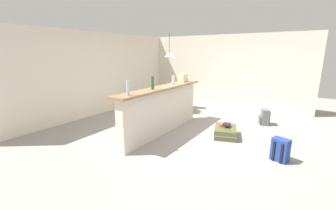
{
  "coord_description": "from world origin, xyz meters",
  "views": [
    {
      "loc": [
        -4.69,
        -2.5,
        1.92
      ],
      "look_at": [
        -0.28,
        0.4,
        0.63
      ],
      "focal_mm": 23.45,
      "sensor_mm": 36.0,
      "label": 1
    }
  ],
  "objects_px": {
    "pendant_lamp": "(169,55)",
    "book_stack": "(225,125)",
    "dining_table": "(171,90)",
    "bottle_green": "(153,83)",
    "grocery_bag": "(183,78)",
    "backpack_blue": "(280,150)",
    "bottle_clear": "(128,88)",
    "bottle_white": "(173,80)",
    "backpack_grey": "(265,117)",
    "dining_chair_near_partition": "(183,97)",
    "bottle_blue": "(186,77)",
    "suitcase_flat_olive": "(225,132)"
  },
  "relations": [
    {
      "from": "pendant_lamp",
      "to": "book_stack",
      "type": "distance_m",
      "value": 3.23
    },
    {
      "from": "dining_table",
      "to": "bottle_green",
      "type": "bearing_deg",
      "value": -156.39
    },
    {
      "from": "grocery_bag",
      "to": "backpack_blue",
      "type": "xyz_separation_m",
      "value": [
        -1.0,
        -2.6,
        -1.03
      ]
    },
    {
      "from": "backpack_blue",
      "to": "grocery_bag",
      "type": "bearing_deg",
      "value": 68.99
    },
    {
      "from": "pendant_lamp",
      "to": "book_stack",
      "type": "relative_size",
      "value": 3.13
    },
    {
      "from": "bottle_clear",
      "to": "backpack_blue",
      "type": "height_order",
      "value": "bottle_clear"
    },
    {
      "from": "bottle_clear",
      "to": "book_stack",
      "type": "xyz_separation_m",
      "value": [
        1.86,
        -1.25,
        -1.01
      ]
    },
    {
      "from": "bottle_green",
      "to": "bottle_white",
      "type": "distance_m",
      "value": 0.81
    },
    {
      "from": "bottle_clear",
      "to": "backpack_grey",
      "type": "distance_m",
      "value": 3.87
    },
    {
      "from": "dining_chair_near_partition",
      "to": "book_stack",
      "type": "bearing_deg",
      "value": -124.22
    },
    {
      "from": "bottle_white",
      "to": "backpack_blue",
      "type": "height_order",
      "value": "bottle_white"
    },
    {
      "from": "bottle_blue",
      "to": "grocery_bag",
      "type": "distance_m",
      "value": 0.24
    },
    {
      "from": "grocery_bag",
      "to": "backpack_grey",
      "type": "height_order",
      "value": "grocery_bag"
    },
    {
      "from": "suitcase_flat_olive",
      "to": "backpack_grey",
      "type": "relative_size",
      "value": 2.12
    },
    {
      "from": "dining_table",
      "to": "suitcase_flat_olive",
      "type": "bearing_deg",
      "value": -120.4
    },
    {
      "from": "pendant_lamp",
      "to": "bottle_blue",
      "type": "bearing_deg",
      "value": -126.71
    },
    {
      "from": "bottle_green",
      "to": "grocery_bag",
      "type": "height_order",
      "value": "bottle_green"
    },
    {
      "from": "bottle_blue",
      "to": "backpack_blue",
      "type": "xyz_separation_m",
      "value": [
        -1.24,
        -2.64,
        -1.03
      ]
    },
    {
      "from": "backpack_blue",
      "to": "book_stack",
      "type": "xyz_separation_m",
      "value": [
        0.64,
        1.23,
        0.05
      ]
    },
    {
      "from": "bottle_clear",
      "to": "dining_table",
      "type": "bearing_deg",
      "value": 19.0
    },
    {
      "from": "bottle_clear",
      "to": "bottle_blue",
      "type": "bearing_deg",
      "value": 3.55
    },
    {
      "from": "bottle_white",
      "to": "bottle_blue",
      "type": "distance_m",
      "value": 0.84
    },
    {
      "from": "dining_table",
      "to": "book_stack",
      "type": "height_order",
      "value": "dining_table"
    },
    {
      "from": "backpack_blue",
      "to": "book_stack",
      "type": "distance_m",
      "value": 1.39
    },
    {
      "from": "bottle_white",
      "to": "backpack_blue",
      "type": "bearing_deg",
      "value": -99.07
    },
    {
      "from": "bottle_white",
      "to": "grocery_bag",
      "type": "distance_m",
      "value": 0.6
    },
    {
      "from": "dining_table",
      "to": "backpack_grey",
      "type": "distance_m",
      "value": 3.0
    },
    {
      "from": "dining_table",
      "to": "bottle_clear",
      "type": "bearing_deg",
      "value": -161.0
    },
    {
      "from": "bottle_green",
      "to": "dining_chair_near_partition",
      "type": "xyz_separation_m",
      "value": [
        2.29,
        0.53,
        -0.75
      ]
    },
    {
      "from": "bottle_green",
      "to": "pendant_lamp",
      "type": "distance_m",
      "value": 2.74
    },
    {
      "from": "backpack_grey",
      "to": "dining_table",
      "type": "bearing_deg",
      "value": 89.97
    },
    {
      "from": "backpack_grey",
      "to": "book_stack",
      "type": "xyz_separation_m",
      "value": [
        -1.36,
        0.61,
        0.05
      ]
    },
    {
      "from": "bottle_clear",
      "to": "grocery_bag",
      "type": "distance_m",
      "value": 2.23
    },
    {
      "from": "backpack_blue",
      "to": "bottle_white",
      "type": "bearing_deg",
      "value": 80.93
    },
    {
      "from": "grocery_bag",
      "to": "bottle_white",
      "type": "bearing_deg",
      "value": -173.14
    },
    {
      "from": "bottle_white",
      "to": "pendant_lamp",
      "type": "bearing_deg",
      "value": 35.85
    },
    {
      "from": "grocery_bag",
      "to": "backpack_grey",
      "type": "bearing_deg",
      "value": -63.19
    },
    {
      "from": "grocery_bag",
      "to": "suitcase_flat_olive",
      "type": "height_order",
      "value": "grocery_bag"
    },
    {
      "from": "bottle_blue",
      "to": "bottle_white",
      "type": "bearing_deg",
      "value": -172.17
    },
    {
      "from": "bottle_clear",
      "to": "suitcase_flat_olive",
      "type": "distance_m",
      "value": 2.51
    },
    {
      "from": "bottle_green",
      "to": "book_stack",
      "type": "distance_m",
      "value": 1.96
    },
    {
      "from": "dining_table",
      "to": "backpack_blue",
      "type": "xyz_separation_m",
      "value": [
        -2.0,
        -3.6,
        -0.44
      ]
    },
    {
      "from": "bottle_blue",
      "to": "backpack_grey",
      "type": "relative_size",
      "value": 0.52
    },
    {
      "from": "bottle_white",
      "to": "pendant_lamp",
      "type": "xyz_separation_m",
      "value": [
        1.62,
        1.17,
        0.58
      ]
    },
    {
      "from": "pendant_lamp",
      "to": "suitcase_flat_olive",
      "type": "xyz_separation_m",
      "value": [
        -1.42,
        -2.48,
        -1.71
      ]
    },
    {
      "from": "bottle_blue",
      "to": "bottle_clear",
      "type": "bearing_deg",
      "value": -176.45
    },
    {
      "from": "bottle_green",
      "to": "dining_chair_near_partition",
      "type": "bearing_deg",
      "value": 12.96
    },
    {
      "from": "bottle_blue",
      "to": "grocery_bag",
      "type": "height_order",
      "value": "grocery_bag"
    },
    {
      "from": "grocery_bag",
      "to": "dining_chair_near_partition",
      "type": "xyz_separation_m",
      "value": [
        0.89,
        0.48,
        -0.72
      ]
    },
    {
      "from": "bottle_green",
      "to": "book_stack",
      "type": "xyz_separation_m",
      "value": [
        1.04,
        -1.31,
        -1.01
      ]
    }
  ]
}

